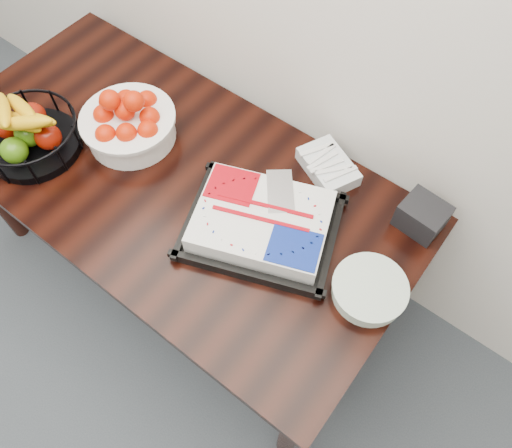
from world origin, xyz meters
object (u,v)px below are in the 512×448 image
Objects in this scene: table at (173,188)px; cake_tray at (262,223)px; tangerine_bowl at (128,119)px; plate_stack at (369,290)px; napkin_box at (422,216)px; fruit_basket at (28,134)px.

cake_tray is at bearing 1.90° from table.
table is at bearing -11.13° from tangerine_bowl.
napkin_box reaches higher than plate_stack.
plate_stack is at bearing -90.73° from napkin_box.
tangerine_bowl is 1.07m from napkin_box.
table is 5.02× the size of fruit_basket.
tangerine_bowl reaches higher than napkin_box.
fruit_basket is at bearing -165.45° from cake_tray.
fruit_basket is at bearing -156.08° from napkin_box.
fruit_basket is (-0.24, -0.26, -0.02)m from tangerine_bowl.
plate_stack is (1.26, 0.24, -0.05)m from fruit_basket.
cake_tray is 0.90m from fruit_basket.
napkin_box is at bearing 23.92° from fruit_basket.
napkin_box is at bearing 23.63° from table.
plate_stack is (1.02, -0.01, -0.07)m from tangerine_bowl.
tangerine_bowl is 0.96× the size of fruit_basket.
cake_tray reaches higher than table.
cake_tray is at bearing -177.43° from plate_stack.
napkin_box is (1.27, 0.56, -0.03)m from fruit_basket.
fruit_basket is 1.55× the size of plate_stack.
napkin_box is (0.80, 0.35, 0.14)m from table.
plate_stack is (0.80, 0.03, 0.11)m from table.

